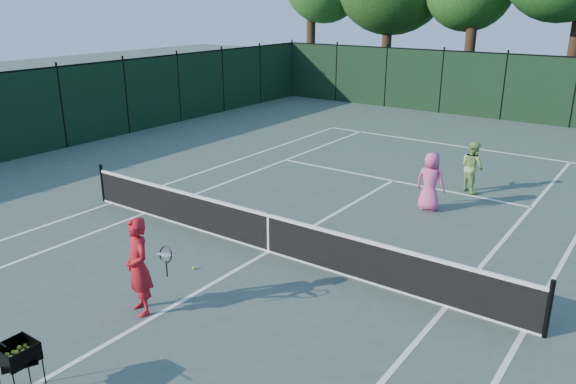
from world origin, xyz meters
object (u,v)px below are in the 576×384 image
Objects in this scene: player_green at (472,167)px; ball_hopper at (18,353)px; coach at (138,267)px; player_pink at (431,182)px; loose_ball_midcourt at (194,268)px.

player_green is 12.85m from ball_hopper.
ball_hopper is (0.46, -2.53, -0.16)m from coach.
coach reaches higher than player_pink.
player_pink is at bearing 95.18° from coach.
coach is 1.20× the size of player_green.
coach is 1.14× the size of player_pink.
ball_hopper is at bearing -59.06° from coach.
player_green is at bearing 70.12° from loose_ball_midcourt.
player_green is at bearing 105.32° from ball_hopper.
coach is 2.03× the size of ball_hopper.
coach is 2.01m from loose_ball_midcourt.
loose_ball_midcourt is (-0.43, 1.76, -0.87)m from coach.
player_pink reaches higher than ball_hopper.
player_green is (2.60, 10.14, -0.15)m from coach.
coach is 10.47m from player_green.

